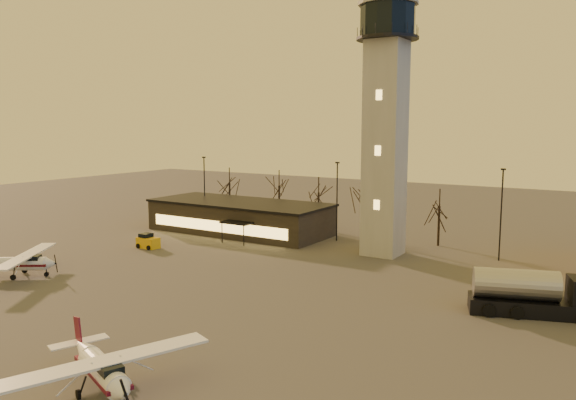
{
  "coord_description": "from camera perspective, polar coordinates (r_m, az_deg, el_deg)",
  "views": [
    {
      "loc": [
        24.36,
        -29.33,
        14.82
      ],
      "look_at": [
        -2.2,
        13.0,
        8.09
      ],
      "focal_mm": 35.0,
      "sensor_mm": 36.0,
      "label": 1
    }
  ],
  "objects": [
    {
      "name": "cessna_rear",
      "position": [
        61.18,
        -25.32,
        -6.06
      ],
      "size": [
        9.22,
        10.27,
        3.14
      ],
      "rotation": [
        0.0,
        0.0,
        0.59
      ],
      "color": "white",
      "rests_on": "ground"
    },
    {
      "name": "tree_row",
      "position": [
        78.85,
        3.03,
        1.19
      ],
      "size": [
        37.2,
        9.2,
        8.8
      ],
      "color": "black",
      "rests_on": "ground"
    },
    {
      "name": "fuel_truck",
      "position": [
        48.5,
        23.64,
        -9.04
      ],
      "size": [
        10.01,
        5.64,
        3.57
      ],
      "rotation": [
        0.0,
        0.0,
        0.32
      ],
      "color": "black",
      "rests_on": "ground"
    },
    {
      "name": "service_cart",
      "position": [
        70.11,
        -14.05,
        -4.21
      ],
      "size": [
        2.82,
        1.86,
        1.75
      ],
      "rotation": [
        0.0,
        0.0,
        -0.04
      ],
      "color": "#E4A90D",
      "rests_on": "ground"
    },
    {
      "name": "light_poles",
      "position": [
        65.56,
        10.42,
        -0.71
      ],
      "size": [
        58.5,
        12.25,
        10.14
      ],
      "color": "black",
      "rests_on": "ground"
    },
    {
      "name": "terminal",
      "position": [
        77.9,
        -4.92,
        -1.71
      ],
      "size": [
        25.4,
        12.2,
        4.3
      ],
      "color": "black",
      "rests_on": "ground"
    },
    {
      "name": "ground",
      "position": [
        40.91,
        -7.29,
        -13.63
      ],
      "size": [
        220.0,
        220.0,
        0.0
      ],
      "primitive_type": "plane",
      "color": "#3C3937",
      "rests_on": "ground"
    },
    {
      "name": "cessna_front",
      "position": [
        33.78,
        -18.13,
        -16.69
      ],
      "size": [
        9.39,
        11.39,
        3.22
      ],
      "rotation": [
        0.0,
        0.0,
        -0.38
      ],
      "color": "white",
      "rests_on": "ground"
    },
    {
      "name": "control_tower",
      "position": [
        64.15,
        9.9,
        8.9
      ],
      "size": [
        6.8,
        6.8,
        32.6
      ],
      "color": "#9E9B95",
      "rests_on": "ground"
    }
  ]
}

